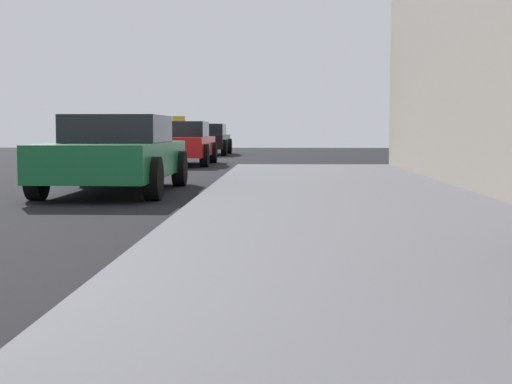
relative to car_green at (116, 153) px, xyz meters
The scene contains 4 objects.
sidewalk 9.66m from the car_green, 68.10° to the right, with size 4.00×32.00×0.15m, color slate.
car_green is the anchor object (origin of this frame).
car_red 9.87m from the car_green, 91.83° to the left, with size 2.04×4.16×1.43m.
car_black 19.06m from the car_green, 91.40° to the left, with size 2.04×4.39×1.27m.
Camera 1 is at (3.13, -3.61, 1.03)m, focal length 53.86 mm.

